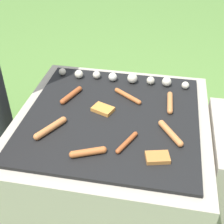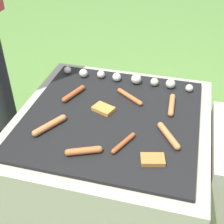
{
  "view_description": "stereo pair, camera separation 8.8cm",
  "coord_description": "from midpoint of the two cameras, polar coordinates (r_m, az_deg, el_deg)",
  "views": [
    {
      "loc": [
        0.23,
        -1.24,
        1.35
      ],
      "look_at": [
        0.0,
        0.0,
        0.42
      ],
      "focal_mm": 50.0,
      "sensor_mm": 36.0,
      "label": 1
    },
    {
      "loc": [
        0.32,
        -1.22,
        1.35
      ],
      "look_at": [
        0.0,
        0.0,
        0.42
      ],
      "focal_mm": 50.0,
      "sensor_mm": 36.0,
      "label": 2
    }
  ],
  "objects": [
    {
      "name": "grill",
      "position": [
        1.71,
        -1.47,
        -5.97
      ],
      "size": [
        0.98,
        0.98,
        0.4
      ],
      "color": "#A89E8C",
      "rests_on": "ground_plane"
    },
    {
      "name": "sausage_front_left",
      "position": [
        1.36,
        -6.25,
        -7.34
      ],
      "size": [
        0.15,
        0.08,
        0.03
      ],
      "color": "#B7602D",
      "rests_on": "grill"
    },
    {
      "name": "sausage_back_left",
      "position": [
        1.41,
        0.96,
        -5.61
      ],
      "size": [
        0.08,
        0.15,
        0.02
      ],
      "color": "#A34C23",
      "rests_on": "grill"
    },
    {
      "name": "bread_slice_right",
      "position": [
        1.35,
        6.47,
        -8.29
      ],
      "size": [
        0.11,
        0.09,
        0.02
      ],
      "color": "#B27033",
      "rests_on": "grill"
    },
    {
      "name": "sausage_front_center",
      "position": [
        1.73,
        -8.9,
        3.05
      ],
      "size": [
        0.08,
        0.17,
        0.03
      ],
      "color": "#A34C23",
      "rests_on": "grill"
    },
    {
      "name": "sausage_back_right",
      "position": [
        1.7,
        1.41,
        2.91
      ],
      "size": [
        0.16,
        0.12,
        0.03
      ],
      "color": "#B7602D",
      "rests_on": "grill"
    },
    {
      "name": "mushroom_row",
      "position": [
        1.84,
        0.89,
        6.23
      ],
      "size": [
        0.78,
        0.07,
        0.06
      ],
      "color": "beige",
      "rests_on": "grill"
    },
    {
      "name": "ground_plane",
      "position": [
        1.85,
        -1.38,
        -10.47
      ],
      "size": [
        14.0,
        14.0,
        0.0
      ],
      "primitive_type": "plane",
      "color": "#567F38"
    },
    {
      "name": "sausage_back_center",
      "position": [
        1.52,
        -12.81,
        -2.9
      ],
      "size": [
        0.11,
        0.18,
        0.03
      ],
      "color": "#C6753D",
      "rests_on": "grill"
    },
    {
      "name": "sausage_mid_left",
      "position": [
        1.47,
        8.96,
        -3.85
      ],
      "size": [
        0.12,
        0.16,
        0.03
      ],
      "color": "#C6753D",
      "rests_on": "grill"
    },
    {
      "name": "sausage_mid_right",
      "position": [
        1.67,
        9.09,
        1.7
      ],
      "size": [
        0.04,
        0.19,
        0.03
      ],
      "color": "#C6753D",
      "rests_on": "grill"
    },
    {
      "name": "bread_slice_left",
      "position": [
        1.61,
        -3.24,
        0.5
      ],
      "size": [
        0.13,
        0.11,
        0.02
      ],
      "color": "#D18438",
      "rests_on": "grill"
    }
  ]
}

